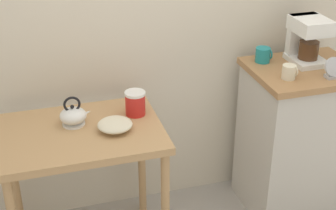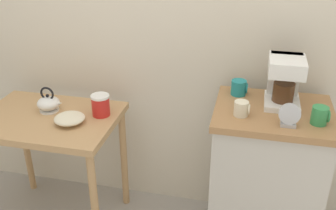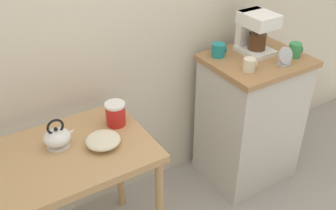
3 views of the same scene
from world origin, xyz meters
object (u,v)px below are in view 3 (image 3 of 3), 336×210
at_px(mug_small_cream, 249,65).
at_px(teakettle, 58,137).
at_px(mug_tall_green, 295,50).
at_px(coffee_maker, 255,31).
at_px(bowl_stoneware, 103,140).
at_px(canister_enamel, 116,114).
at_px(table_clock, 285,57).
at_px(mug_dark_teal, 219,50).

bearing_deg(mug_small_cream, teakettle, 174.82).
bearing_deg(mug_tall_green, mug_small_cream, 179.40).
bearing_deg(coffee_maker, bowl_stoneware, -169.84).
distance_m(canister_enamel, coffee_maker, 1.04).
xyz_separation_m(bowl_stoneware, canister_enamel, (0.14, 0.14, 0.03)).
bearing_deg(table_clock, coffee_maker, 95.23).
relative_size(canister_enamel, mug_dark_teal, 1.40).
bearing_deg(mug_dark_teal, coffee_maker, -14.59).
bearing_deg(mug_tall_green, bowl_stoneware, -179.57).
xyz_separation_m(mug_dark_teal, table_clock, (0.25, -0.31, 0.01)).
distance_m(bowl_stoneware, mug_tall_green, 1.32).
bearing_deg(mug_tall_green, teakettle, 175.95).
height_order(coffee_maker, table_clock, coffee_maker).
bearing_deg(teakettle, table_clock, -6.79).
bearing_deg(teakettle, mug_tall_green, -4.05).
xyz_separation_m(coffee_maker, mug_tall_green, (0.17, -0.20, -0.10)).
relative_size(bowl_stoneware, mug_small_cream, 2.17).
xyz_separation_m(mug_dark_teal, mug_small_cream, (0.03, -0.25, -0.00)).
xyz_separation_m(mug_tall_green, table_clock, (-0.15, -0.06, 0.01)).
bearing_deg(mug_tall_green, table_clock, -159.26).
relative_size(canister_enamel, mug_tall_green, 1.43).
bearing_deg(bowl_stoneware, teakettle, 148.20).
distance_m(coffee_maker, mug_dark_teal, 0.26).
bearing_deg(coffee_maker, table_clock, -84.77).
relative_size(coffee_maker, mug_dark_teal, 2.85).
xyz_separation_m(coffee_maker, mug_dark_teal, (-0.23, 0.06, -0.10)).
xyz_separation_m(teakettle, coffee_maker, (1.33, 0.09, 0.25)).
height_order(teakettle, mug_tall_green, mug_tall_green).
distance_m(mug_dark_teal, mug_small_cream, 0.25).
relative_size(teakettle, coffee_maker, 0.63).
relative_size(teakettle, mug_dark_teal, 1.80).
relative_size(mug_dark_teal, mug_small_cream, 1.15).
xyz_separation_m(canister_enamel, table_clock, (1.03, -0.18, 0.14)).
distance_m(mug_tall_green, table_clock, 0.16).
height_order(bowl_stoneware, mug_dark_teal, mug_dark_teal).
bearing_deg(canister_enamel, mug_dark_teal, 9.42).
bearing_deg(mug_small_cream, coffee_maker, 43.46).
relative_size(bowl_stoneware, mug_tall_green, 1.94).
height_order(bowl_stoneware, mug_small_cream, mug_small_cream).
bearing_deg(mug_tall_green, canister_enamel, 173.89).
bearing_deg(mug_dark_teal, teakettle, -172.29).
bearing_deg(table_clock, bowl_stoneware, 177.78).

